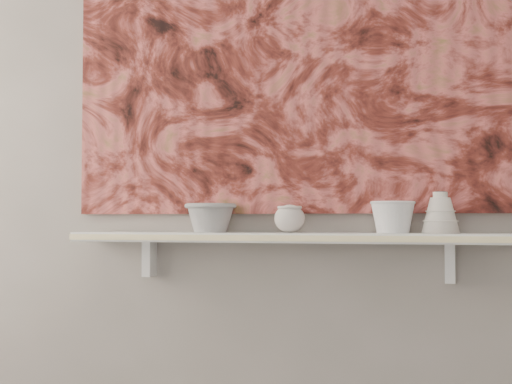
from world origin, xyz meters
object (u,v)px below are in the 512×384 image
(cup_cream, at_px, (290,219))
(bell_vessel, at_px, (440,213))
(bowl_white, at_px, (393,217))
(painting, at_px, (292,45))
(bowl_grey, at_px, (211,217))
(shelf, at_px, (287,238))

(cup_cream, relative_size, bell_vessel, 0.77)
(cup_cream, height_order, bowl_white, bowl_white)
(painting, xyz_separation_m, cup_cream, (0.01, -0.08, -0.57))
(painting, distance_m, bowl_grey, 0.62)
(shelf, relative_size, bowl_grey, 8.36)
(painting, xyz_separation_m, bell_vessel, (0.46, -0.08, -0.55))
(painting, relative_size, bell_vessel, 12.20)
(bowl_white, bearing_deg, bell_vessel, 0.00)
(shelf, bearing_deg, bowl_grey, 180.00)
(shelf, distance_m, cup_cream, 0.06)
(bell_vessel, bearing_deg, shelf, 180.00)
(painting, height_order, cup_cream, painting)
(cup_cream, distance_m, bell_vessel, 0.46)
(cup_cream, xyz_separation_m, bell_vessel, (0.45, 0.00, 0.02))
(bowl_white, bearing_deg, bowl_grey, 180.00)
(shelf, xyz_separation_m, bowl_white, (0.33, 0.00, 0.06))
(bowl_grey, xyz_separation_m, bowl_white, (0.58, 0.00, 0.00))
(painting, distance_m, cup_cream, 0.57)
(bowl_white, bearing_deg, cup_cream, 180.00)
(painting, height_order, bowl_grey, painting)
(cup_cream, bearing_deg, bell_vessel, 0.00)
(painting, distance_m, bowl_white, 0.65)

